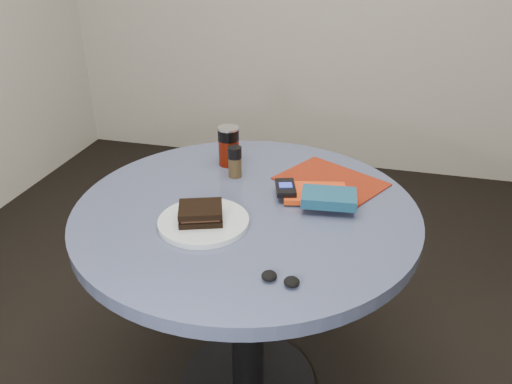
% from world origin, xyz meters
% --- Properties ---
extents(table, '(1.00, 1.00, 0.75)m').
position_xyz_m(table, '(0.00, 0.00, 0.59)').
color(table, black).
rests_on(table, ground).
extents(plate, '(0.29, 0.29, 0.02)m').
position_xyz_m(plate, '(-0.09, -0.13, 0.76)').
color(plate, silver).
rests_on(plate, table).
extents(sandwich, '(0.14, 0.13, 0.04)m').
position_xyz_m(sandwich, '(-0.09, -0.13, 0.79)').
color(sandwich, black).
rests_on(sandwich, plate).
extents(soda_can, '(0.09, 0.09, 0.13)m').
position_xyz_m(soda_can, '(-0.13, 0.26, 0.82)').
color(soda_can, '#601304').
rests_on(soda_can, table).
extents(pepper_grinder, '(0.05, 0.05, 0.10)m').
position_xyz_m(pepper_grinder, '(-0.09, 0.18, 0.80)').
color(pepper_grinder, '#3E301A').
rests_on(pepper_grinder, table).
extents(magazine, '(0.38, 0.35, 0.01)m').
position_xyz_m(magazine, '(0.22, 0.21, 0.75)').
color(magazine, maroon).
rests_on(magazine, table).
extents(red_book, '(0.21, 0.16, 0.02)m').
position_xyz_m(red_book, '(0.19, 0.10, 0.76)').
color(red_book, red).
rests_on(red_book, magazine).
extents(novel, '(0.16, 0.11, 0.03)m').
position_xyz_m(novel, '(0.23, 0.04, 0.79)').
color(novel, navy).
rests_on(novel, red_book).
extents(mp3_player, '(0.08, 0.11, 0.02)m').
position_xyz_m(mp3_player, '(0.10, 0.09, 0.78)').
color(mp3_player, black).
rests_on(mp3_player, red_book).
extents(headphones, '(0.10, 0.05, 0.02)m').
position_xyz_m(headphones, '(0.17, -0.32, 0.76)').
color(headphones, black).
rests_on(headphones, table).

